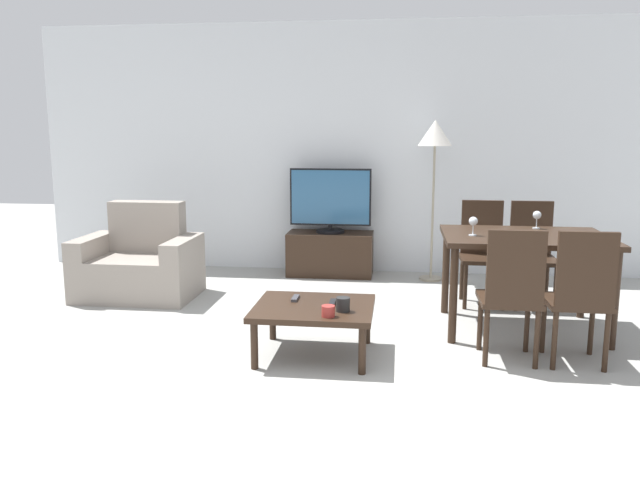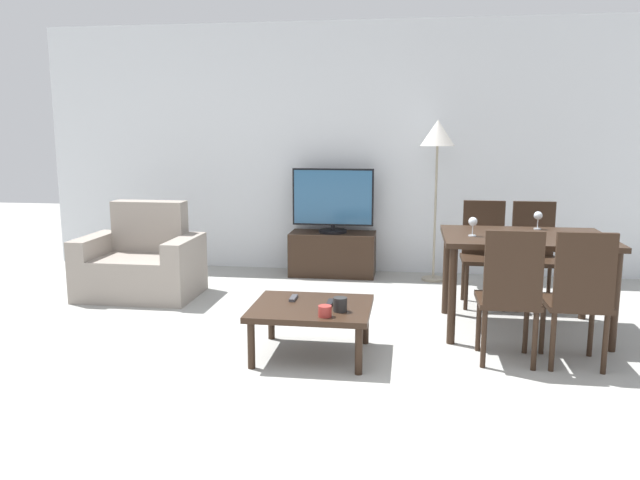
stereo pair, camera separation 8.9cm
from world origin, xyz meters
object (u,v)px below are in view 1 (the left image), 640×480
(armchair, at_px, (140,265))
(dining_chair_near, at_px, (512,290))
(dining_chair_near_right, at_px, (580,293))
(dining_table, at_px, (525,246))
(dining_chair_far, at_px, (532,249))
(remote_secondary, at_px, (332,303))
(floor_lamp, at_px, (435,141))
(remote_primary, at_px, (295,298))
(cup_white_near, at_px, (328,311))
(wine_glass_left, at_px, (473,222))
(coffee_table, at_px, (314,311))
(tv_stand, at_px, (330,254))
(dining_chair_far_left, at_px, (482,248))
(wine_glass_center, at_px, (537,216))
(tv, at_px, (330,201))
(cup_colored_far, at_px, (343,304))

(armchair, xyz_separation_m, dining_chair_near, (3.17, -1.35, 0.21))
(dining_chair_near_right, bearing_deg, dining_table, 105.93)
(dining_chair_far, height_order, remote_secondary, dining_chair_far)
(floor_lamp, relative_size, remote_primary, 11.05)
(cup_white_near, height_order, wine_glass_left, wine_glass_left)
(coffee_table, height_order, wine_glass_left, wine_glass_left)
(tv_stand, height_order, dining_chair_far_left, dining_chair_far_left)
(dining_chair_near_right, bearing_deg, dining_chair_far, 90.00)
(armchair, height_order, dining_table, armchair)
(coffee_table, bearing_deg, wine_glass_left, 30.92)
(coffee_table, relative_size, dining_chair_far_left, 0.88)
(dining_chair_near_right, distance_m, wine_glass_center, 1.14)
(tv_stand, xyz_separation_m, coffee_table, (0.16, -2.46, 0.09))
(coffee_table, bearing_deg, remote_secondary, 22.84)
(tv, height_order, remote_primary, tv)
(cup_white_near, bearing_deg, dining_chair_far_left, 56.25)
(remote_primary, bearing_deg, remote_secondary, -16.46)
(armchair, relative_size, coffee_table, 1.31)
(dining_chair_far, bearing_deg, dining_chair_near, -105.93)
(cup_white_near, distance_m, cup_colored_far, 0.16)
(dining_chair_far_left, relative_size, cup_colored_far, 9.73)
(dining_chair_near, distance_m, floor_lamp, 2.57)
(dining_table, distance_m, wine_glass_center, 0.40)
(dining_table, relative_size, floor_lamp, 0.75)
(tv, xyz_separation_m, dining_chair_near_right, (1.92, -2.44, -0.30))
(tv, bearing_deg, cup_white_near, -83.94)
(floor_lamp, relative_size, remote_secondary, 11.05)
(dining_chair_far, xyz_separation_m, cup_white_near, (-1.63, -1.79, -0.11))
(floor_lamp, xyz_separation_m, wine_glass_left, (0.22, -1.69, -0.58))
(tv_stand, height_order, floor_lamp, floor_lamp)
(cup_white_near, bearing_deg, wine_glass_left, 42.65)
(dining_chair_near, relative_size, dining_chair_near_right, 1.00)
(tv_stand, bearing_deg, armchair, -147.14)
(dining_table, xyz_separation_m, cup_white_near, (-1.41, -1.03, -0.27))
(remote_primary, bearing_deg, dining_chair_near, -4.59)
(cup_colored_far, bearing_deg, wine_glass_center, 39.37)
(dining_chair_far_left, distance_m, floor_lamp, 1.32)
(armchair, height_order, floor_lamp, floor_lamp)
(dining_table, bearing_deg, floor_lamp, 111.44)
(armchair, height_order, dining_chair_near_right, dining_chair_near_right)
(tv, xyz_separation_m, wine_glass_left, (1.29, -1.78, 0.05))
(dining_chair_near, xyz_separation_m, floor_lamp, (-0.41, 2.35, 0.94))
(remote_secondary, bearing_deg, wine_glass_center, 33.73)
(dining_chair_near, xyz_separation_m, wine_glass_center, (0.36, 1.08, 0.36))
(dining_table, height_order, wine_glass_center, wine_glass_center)
(coffee_table, xyz_separation_m, dining_table, (1.54, 0.78, 0.35))
(wine_glass_left, bearing_deg, dining_chair_far, 54.04)
(coffee_table, height_order, dining_chair_far_left, dining_chair_far_left)
(armchair, distance_m, tv, 2.08)
(tv_stand, bearing_deg, wine_glass_center, -36.44)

